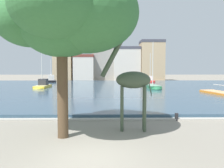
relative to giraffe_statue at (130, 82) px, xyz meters
The scene contains 15 objects.
ground_plane 5.32m from the giraffe_statue, 116.31° to the right, with size 300.00×300.00×0.00m, color gray.
harbor_water 28.15m from the giraffe_statue, 94.13° to the left, with size 77.97×50.19×0.34m, color #334C60.
quay_edge_coping 4.26m from the giraffe_statue, 127.69° to the left, with size 77.97×0.50×0.12m, color #ADA89E.
giraffe_statue is the anchor object (origin of this frame).
sailboat_black 49.16m from the giraffe_statue, 109.11° to the left, with size 4.40×9.27×6.10m.
sailboat_green 25.64m from the giraffe_statue, 76.23° to the left, with size 1.98×7.07×7.98m.
sailboat_red 44.79m from the giraffe_statue, 78.30° to the left, with size 2.75×5.98×7.49m.
sailboat_yellow 29.52m from the giraffe_statue, 115.39° to the left, with size 1.99×6.21×8.35m.
shade_tree 4.71m from the giraffe_statue, 158.01° to the right, with size 7.19×6.93×8.14m.
mooring_bollard 4.87m from the giraffe_statue, 36.13° to the left, with size 0.24×0.24×0.50m, color #232326.
townhouse_end_terrace 58.37m from the giraffe_statue, 104.64° to the left, with size 5.50×6.46×12.47m.
townhouse_tall_gabled 56.85m from the giraffe_statue, 98.68° to the left, with size 5.97×6.27×7.85m.
townhouse_narrow_midrow 59.20m from the giraffe_statue, 92.28° to the left, with size 7.89×5.35×13.01m.
townhouse_wide_warehouse 58.65m from the giraffe_statue, 85.74° to the left, with size 8.14×7.05×10.34m.
townhouse_corner_house 58.91m from the giraffe_statue, 78.27° to the left, with size 7.04×6.94×12.28m.
Camera 1 is at (0.80, -8.69, 3.43)m, focal length 36.76 mm.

